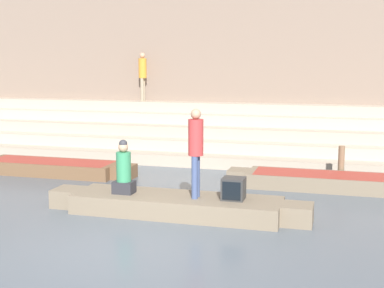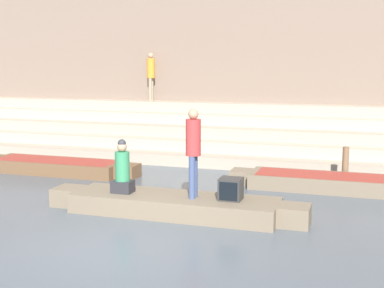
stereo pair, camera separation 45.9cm
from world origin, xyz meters
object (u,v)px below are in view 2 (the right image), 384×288
object	(u,v)px
person_standing	(193,146)
person_on_steps	(151,73)
moored_boat_distant	(329,182)
moored_boat_shore	(56,166)
mooring_post	(345,166)
tv_set	(231,189)
rowboat_main	(174,204)
person_rowing	(122,170)

from	to	relation	value
person_standing	person_on_steps	distance (m)	9.03
person_standing	moored_boat_distant	world-z (taller)	person_standing
person_standing	moored_boat_distant	bearing A→B (deg)	63.29
moored_boat_shore	mooring_post	bearing A→B (deg)	8.95
tv_set	rowboat_main	bearing A→B (deg)	178.49
moored_boat_distant	person_standing	bearing A→B (deg)	-121.78
rowboat_main	moored_boat_distant	bearing A→B (deg)	47.52
tv_set	person_on_steps	size ratio (longest dim) A/B	0.26
moored_boat_distant	tv_set	bearing A→B (deg)	-112.73
tv_set	moored_boat_shore	bearing A→B (deg)	149.92
tv_set	person_on_steps	distance (m)	9.49
person_rowing	moored_boat_shore	bearing A→B (deg)	145.82
mooring_post	person_on_steps	bearing A→B (deg)	150.18
moored_boat_shore	person_on_steps	distance (m)	5.66
moored_boat_distant	person_on_steps	world-z (taller)	person_on_steps
tv_set	person_on_steps	bearing A→B (deg)	118.21
person_rowing	moored_boat_distant	xyz separation A→B (m)	(4.01, 3.24, -0.67)
person_standing	person_on_steps	xyz separation A→B (m)	(-4.14, 7.92, 1.27)
tv_set	moored_boat_shore	size ratio (longest dim) A/B	0.09
tv_set	moored_boat_distant	distance (m)	3.58
person_rowing	person_on_steps	xyz separation A→B (m)	(-2.60, 7.97, 1.85)
moored_boat_distant	person_rowing	bearing A→B (deg)	-135.14
mooring_post	rowboat_main	bearing A→B (deg)	-129.71
rowboat_main	person_rowing	xyz separation A→B (m)	(-1.12, -0.07, 0.66)
person_rowing	mooring_post	xyz separation A→B (m)	(4.36, 3.98, -0.38)
tv_set	moored_boat_distant	bearing A→B (deg)	57.50
person_standing	mooring_post	size ratio (longest dim) A/B	1.85
rowboat_main	person_standing	bearing A→B (deg)	-3.30
person_standing	tv_set	size ratio (longest dim) A/B	4.08
person_rowing	mooring_post	world-z (taller)	person_rowing
tv_set	mooring_post	xyz separation A→B (m)	(2.06, 3.86, -0.13)
moored_boat_shore	person_on_steps	xyz separation A→B (m)	(0.87, 5.00, 2.52)
moored_boat_shore	moored_boat_distant	distance (m)	7.49
moored_boat_distant	mooring_post	size ratio (longest dim) A/B	5.03
tv_set	moored_boat_distant	size ratio (longest dim) A/B	0.09
person_rowing	tv_set	distance (m)	2.32
rowboat_main	person_standing	size ratio (longest dim) A/B	3.05
moored_boat_distant	rowboat_main	bearing A→B (deg)	-126.46
rowboat_main	person_on_steps	world-z (taller)	person_on_steps
person_rowing	tv_set	xyz separation A→B (m)	(2.31, 0.12, -0.25)
moored_boat_shore	mooring_post	world-z (taller)	mooring_post
moored_boat_distant	person_on_steps	size ratio (longest dim) A/B	2.83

